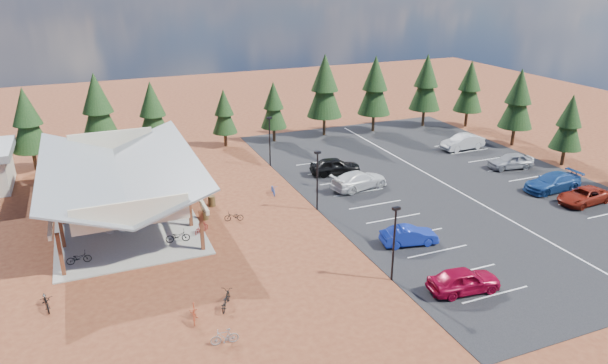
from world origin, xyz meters
The scene contains 43 objects.
ground centered at (0.00, 0.00, 0.00)m, with size 140.00×140.00×0.00m, color #5E2818.
asphalt_lot centered at (18.50, 3.00, 0.02)m, with size 27.00×44.00×0.04m, color black.
concrete_pad centered at (-10.00, 7.00, 0.05)m, with size 10.60×18.60×0.10m, color gray.
bike_pavilion centered at (-10.00, 7.00, 3.82)m, with size 11.65×19.40×4.97m.
lamp_post_0 centered at (5.00, -10.00, 2.98)m, with size 0.50×0.25×5.14m.
lamp_post_1 centered at (5.00, 2.00, 2.98)m, with size 0.50×0.25×5.14m.
lamp_post_2 centered at (5.00, 14.00, 2.98)m, with size 0.50×0.25×5.14m.
trash_bin_0 centered at (-4.09, 3.75, 0.45)m, with size 0.60×0.60×0.90m, color #443218.
trash_bin_1 centered at (-2.96, 6.18, 0.45)m, with size 0.60×0.60×0.90m, color #443218.
pine_1 centered at (-17.22, 21.83, 5.12)m, with size 3.60×3.60×8.39m.
pine_2 centered at (-10.65, 22.18, 5.69)m, with size 4.00×4.00×9.32m.
pine_3 centered at (-5.39, 21.26, 5.02)m, with size 3.53×3.53×8.22m.
pine_4 centered at (2.52, 22.39, 4.00)m, with size 2.82×2.82×6.56m.
pine_5 centered at (8.26, 22.01, 4.31)m, with size 3.03×3.03×7.07m.
pine_6 centered at (14.75, 22.12, 6.01)m, with size 4.22×4.22×9.83m.
pine_7 centered at (21.12, 21.37, 5.73)m, with size 4.03×4.03×9.38m.
pine_8 centered at (28.37, 21.18, 5.63)m, with size 3.95×3.95×9.21m.
pine_11 centered at (32.99, 2.79, 4.51)m, with size 3.18×3.18×7.40m.
pine_12 centered at (33.12, 10.17, 5.38)m, with size 3.78×3.78×8.81m.
pine_13 centered at (33.41, 18.95, 5.16)m, with size 3.63×3.63×8.45m.
bike_0 centered at (-13.63, -0.22, 0.52)m, with size 0.56×1.61×0.85m, color black.
bike_1 centered at (-10.92, 3.65, 0.55)m, with size 0.42×1.50×0.90m, color gray.
bike_2 centered at (-11.88, 8.41, 0.52)m, with size 0.56×1.61×0.85m, color #151B9E.
bike_3 centered at (-13.09, 14.59, 0.63)m, with size 0.50×1.76×1.06m, color maroon.
bike_4 centered at (-6.85, 0.40, 0.56)m, with size 0.61×1.75×0.92m, color black.
bike_5 centered at (-7.79, 4.22, 0.63)m, with size 0.49×1.75×1.05m, color gray.
bike_6 centered at (-6.30, 9.60, 0.59)m, with size 0.65×1.86×0.98m, color navy.
bike_7 centered at (-7.22, 13.48, 0.64)m, with size 0.50×1.79×1.07m, color maroon.
bike_8 centered at (-15.53, -4.97, 0.50)m, with size 0.67×1.92×1.01m, color black.
bike_11 centered at (-7.70, -9.49, 0.50)m, with size 0.47×1.67×1.00m, color #9A3117.
bike_12 centered at (-5.70, -8.90, 0.50)m, with size 0.67×1.92×1.01m, color black.
bike_13 centered at (-6.63, -12.23, 0.46)m, with size 0.43×1.53×0.92m, color gray.
bike_14 centered at (2.73, 6.63, 0.45)m, with size 0.60×1.73×0.91m, color #204196.
bike_15 centered at (-4.90, 1.36, 0.45)m, with size 0.43×1.51×0.90m, color maroon.
bike_16 centered at (-2.03, 2.53, 0.40)m, with size 0.53×1.52×0.80m, color black.
car_0 centered at (8.39, -12.89, 0.82)m, with size 1.84×4.58×1.56m, color maroon.
car_1 centered at (8.69, -6.25, 0.73)m, with size 1.45×4.17×1.37m, color #142998.
car_3 centered at (10.48, 4.91, 0.84)m, with size 2.25×5.53×1.60m, color silver.
car_4 centered at (10.04, 9.11, 0.88)m, with size 1.98×4.92×1.68m, color black.
car_6 centered at (26.64, -5.51, 0.72)m, with size 2.25×4.88×1.36m, color maroon.
car_7 centered at (26.44, -2.27, 0.85)m, with size 2.26×5.55×1.61m, color navy.
car_8 centered at (27.19, 3.93, 0.82)m, with size 1.84×4.58×1.56m, color #93959B.
car_9 centered at (26.72, 10.97, 0.87)m, with size 1.76×5.05×1.66m, color #B8B8B8.
Camera 1 is at (-11.82, -35.94, 18.58)m, focal length 32.00 mm.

